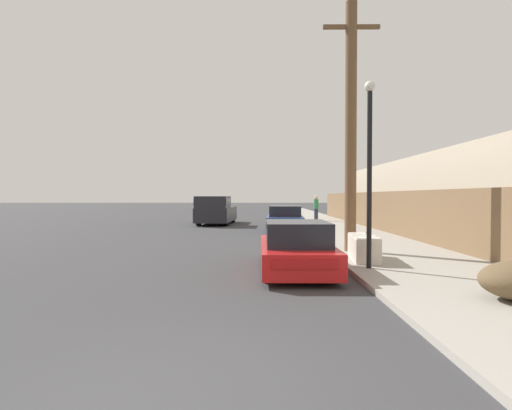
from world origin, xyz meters
name	(u,v)px	position (x,y,z in m)	size (l,w,h in m)	color
ground_plane	(142,410)	(0.00, 0.00, 0.00)	(220.00, 220.00, 0.00)	#38383A
sidewalk_curb	(323,223)	(5.30, 23.50, 0.06)	(4.20, 63.00, 0.12)	#9E998E
discarded_fridge	(363,247)	(3.90, 7.56, 0.46)	(0.81, 1.85, 0.70)	silver
parked_sports_car_red	(296,249)	(1.93, 6.44, 0.57)	(1.71, 4.18, 1.26)	red
car_parked_mid	(285,219)	(2.39, 17.79, 0.64)	(2.10, 4.57, 1.36)	#2D478C
pickup_truck	(216,210)	(-1.86, 22.86, 0.93)	(2.41, 5.33, 1.87)	#232328
utility_pole	(351,125)	(3.94, 9.35, 4.15)	(1.80, 0.36, 7.91)	brown
street_lamp	(369,160)	(3.69, 6.26, 2.76)	(0.26, 0.26, 4.53)	black
wooden_fence	(390,212)	(7.25, 15.62, 1.11)	(0.08, 34.63, 1.98)	brown
building_right_house	(451,195)	(11.67, 18.76, 1.94)	(6.00, 22.73, 3.87)	beige
pedestrian	(316,208)	(5.11, 25.26, 1.04)	(0.34, 0.34, 1.78)	#282D42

